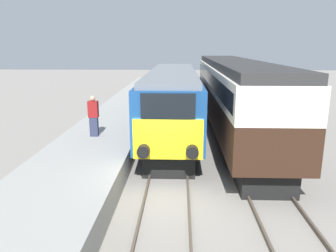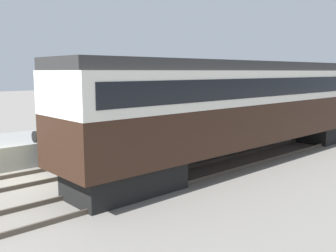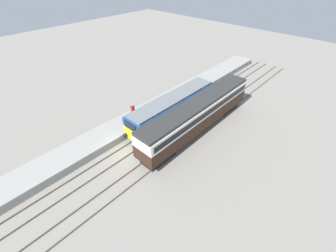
# 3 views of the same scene
# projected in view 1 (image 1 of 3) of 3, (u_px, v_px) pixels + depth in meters

# --- Properties ---
(ground_plane) EXTENTS (120.00, 120.00, 0.00)m
(ground_plane) POSITION_uv_depth(u_px,v_px,m) (167.00, 196.00, 11.04)
(ground_plane) COLOR gray
(platform_left) EXTENTS (3.50, 50.00, 0.94)m
(platform_left) POSITION_uv_depth(u_px,v_px,m) (115.00, 126.00, 18.81)
(platform_left) COLOR gray
(platform_left) RESTS_ON ground_plane
(rails_near_track) EXTENTS (1.51, 60.00, 0.14)m
(rails_near_track) POSITION_uv_depth(u_px,v_px,m) (171.00, 149.00, 15.87)
(rails_near_track) COLOR #4C4238
(rails_near_track) RESTS_ON ground_plane
(rails_far_track) EXTENTS (1.50, 60.00, 0.14)m
(rails_far_track) POSITION_uv_depth(u_px,v_px,m) (242.00, 150.00, 15.75)
(rails_far_track) COLOR #4C4238
(rails_far_track) RESTS_ON ground_plane
(locomotive) EXTENTS (2.70, 14.04, 3.65)m
(locomotive) POSITION_uv_depth(u_px,v_px,m) (173.00, 100.00, 18.03)
(locomotive) COLOR black
(locomotive) RESTS_ON ground_plane
(passenger_carriage) EXTENTS (2.75, 17.89, 4.16)m
(passenger_carriage) POSITION_uv_depth(u_px,v_px,m) (233.00, 90.00, 18.42)
(passenger_carriage) COLOR black
(passenger_carriage) RESTS_ON ground_plane
(person_on_platform) EXTENTS (0.44, 0.26, 1.85)m
(person_on_platform) POSITION_uv_depth(u_px,v_px,m) (94.00, 116.00, 14.64)
(person_on_platform) COLOR #2D334C
(person_on_platform) RESTS_ON platform_left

